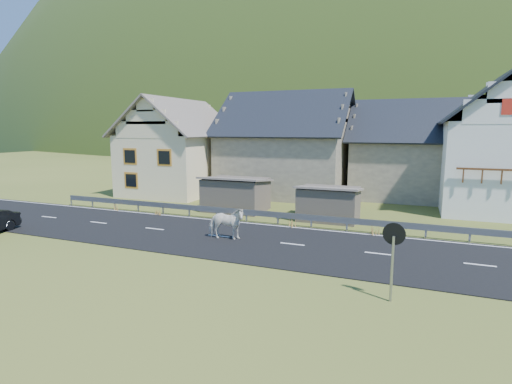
% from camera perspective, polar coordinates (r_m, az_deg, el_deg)
% --- Properties ---
extents(ground, '(160.00, 160.00, 0.00)m').
position_cam_1_polar(ground, '(20.98, -5.36, -6.37)').
color(ground, '#3F491C').
rests_on(ground, ground).
extents(road, '(60.00, 7.00, 0.04)m').
position_cam_1_polar(road, '(20.97, -5.36, -6.32)').
color(road, black).
rests_on(road, ground).
extents(lane_markings, '(60.00, 6.60, 0.01)m').
position_cam_1_polar(lane_markings, '(20.97, -5.36, -6.26)').
color(lane_markings, silver).
rests_on(lane_markings, road).
extents(guardrail, '(28.10, 0.09, 0.75)m').
position_cam_1_polar(guardrail, '(24.08, -1.37, -2.94)').
color(guardrail, '#93969B').
rests_on(guardrail, ground).
extents(shed_left, '(4.30, 3.30, 2.40)m').
position_cam_1_polar(shed_left, '(27.31, -2.90, -0.37)').
color(shed_left, brown).
rests_on(shed_left, ground).
extents(shed_right, '(3.80, 2.90, 2.20)m').
position_cam_1_polar(shed_right, '(24.86, 10.35, -1.68)').
color(shed_right, brown).
rests_on(shed_right, ground).
extents(house_cream, '(7.80, 9.80, 8.30)m').
position_cam_1_polar(house_cream, '(35.66, -11.01, 6.94)').
color(house_cream, beige).
rests_on(house_cream, ground).
extents(house_stone_a, '(10.80, 9.80, 8.90)m').
position_cam_1_polar(house_stone_a, '(34.55, 4.54, 7.47)').
color(house_stone_a, '#9E947B').
rests_on(house_stone_a, ground).
extents(house_stone_b, '(9.80, 8.80, 8.10)m').
position_cam_1_polar(house_stone_b, '(34.98, 21.49, 6.24)').
color(house_stone_b, '#9E947B').
rests_on(house_stone_b, ground).
extents(house_white, '(8.80, 10.80, 9.70)m').
position_cam_1_polar(house_white, '(32.46, 32.22, 6.78)').
color(house_white, silver).
rests_on(house_white, ground).
extents(mountain, '(440.00, 280.00, 260.00)m').
position_cam_1_polar(mountain, '(199.65, 20.45, 1.11)').
color(mountain, '#21320D').
rests_on(mountain, ground).
extents(conifer_patch, '(76.00, 50.00, 28.00)m').
position_cam_1_polar(conifer_patch, '(143.21, -4.87, 9.18)').
color(conifer_patch, black).
rests_on(conifer_patch, ground).
extents(horse, '(1.15, 2.06, 1.65)m').
position_cam_1_polar(horse, '(20.15, -4.30, -4.46)').
color(horse, silver).
rests_on(horse, road).
extents(traffic_mirror, '(0.72, 0.24, 2.60)m').
position_cam_1_polar(traffic_mirror, '(13.60, 19.05, -7.05)').
color(traffic_mirror, '#93969B').
rests_on(traffic_mirror, ground).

